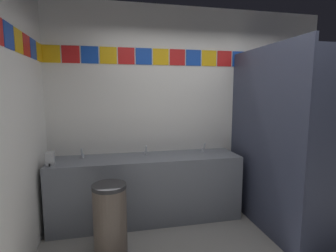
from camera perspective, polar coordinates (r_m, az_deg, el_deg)
name	(u,v)px	position (r m, az deg, el deg)	size (l,w,h in m)	color
wall_back	(192,110)	(3.72, 5.26, 3.56)	(3.88, 0.09, 2.80)	white
vanity_counter	(147,187)	(3.47, -4.60, -13.27)	(2.39, 0.57, 0.84)	slate
faucet_left	(82,154)	(3.42, -18.32, -5.93)	(0.04, 0.10, 0.14)	silver
faucet_center	(146,151)	(3.42, -4.88, -5.55)	(0.04, 0.10, 0.14)	silver
faucet_right	(204,148)	(3.61, 7.82, -4.90)	(0.04, 0.10, 0.14)	silver
soap_dispenser	(50,159)	(3.22, -24.50, -6.59)	(0.09, 0.09, 0.16)	#B7BABF
stall_divider	(288,144)	(3.18, 24.81, -3.52)	(0.92, 1.52, 2.18)	#33384C
toilet	(280,189)	(4.06, 23.42, -12.61)	(0.39, 0.49, 0.74)	white
trash_bin	(110,219)	(2.87, -12.59, -19.37)	(0.35, 0.35, 0.74)	brown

